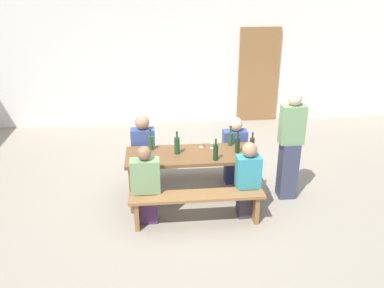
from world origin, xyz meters
name	(u,v)px	position (x,y,z in m)	size (l,w,h in m)	color
ground_plane	(192,199)	(0.00, 0.00, 0.00)	(24.00, 24.00, 0.00)	gray
back_wall	(175,51)	(0.00, 3.57, 1.60)	(14.00, 0.20, 3.20)	silver
wooden_door	(258,75)	(1.84, 3.43, 1.05)	(0.90, 0.06, 2.10)	olive
tasting_table	(192,159)	(0.00, 0.00, 0.66)	(1.91, 0.71, 0.75)	brown
bench_near	(197,201)	(0.00, -0.66, 0.35)	(1.81, 0.30, 0.45)	olive
bench_far	(188,160)	(0.00, 0.66, 0.35)	(1.81, 0.30, 0.45)	olive
wine_bottle_0	(151,142)	(-0.59, 0.20, 0.87)	(0.08, 0.08, 0.32)	#234C2D
wine_bottle_1	(230,138)	(0.61, 0.26, 0.86)	(0.08, 0.08, 0.31)	#234C2D
wine_bottle_2	(216,152)	(0.30, -0.25, 0.87)	(0.07, 0.07, 0.31)	#143319
wine_bottle_3	(177,145)	(-0.21, 0.02, 0.88)	(0.08, 0.08, 0.34)	#194723
wine_bottle_4	(252,145)	(0.86, -0.06, 0.87)	(0.07, 0.07, 0.31)	#332814
wine_bottle_5	(238,144)	(0.66, -0.02, 0.88)	(0.07, 0.07, 0.33)	#143319
wine_glass_0	(202,141)	(0.17, 0.22, 0.85)	(0.06, 0.06, 0.15)	silver
wine_glass_1	(249,149)	(0.79, -0.18, 0.87)	(0.07, 0.07, 0.17)	silver
wine_glass_2	(212,141)	(0.32, 0.17, 0.86)	(0.07, 0.07, 0.16)	silver
seated_guest_near_0	(146,187)	(-0.67, -0.51, 0.52)	(0.39, 0.24, 1.10)	#472B53
seated_guest_near_1	(248,181)	(0.71, -0.51, 0.53)	(0.33, 0.24, 1.10)	#35303E
seated_guest_far_0	(144,153)	(-0.71, 0.51, 0.57)	(0.37, 0.24, 1.18)	#503E66
seated_guest_far_1	(234,151)	(0.73, 0.51, 0.53)	(0.38, 0.24, 1.10)	navy
standing_host	(290,148)	(1.43, -0.05, 0.80)	(0.34, 0.24, 1.64)	#393D56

